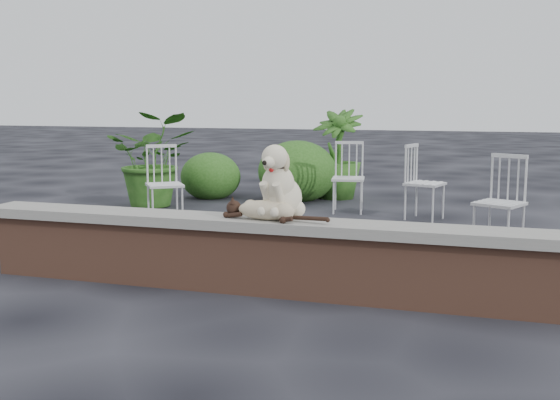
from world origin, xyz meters
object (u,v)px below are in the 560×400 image
(chair_a, at_px, (165,183))
(chair_d, at_px, (500,202))
(potted_plant_a, at_px, (154,159))
(dog, at_px, (282,180))
(chair_e, at_px, (425,182))
(cat, at_px, (267,209))
(chair_b, at_px, (348,177))
(potted_plant_b, at_px, (337,154))

(chair_a, bearing_deg, chair_d, -41.77)
(potted_plant_a, bearing_deg, dog, -49.94)
(dog, distance_m, chair_a, 3.42)
(chair_e, bearing_deg, cat, -176.36)
(chair_b, height_order, potted_plant_b, potted_plant_b)
(dog, bearing_deg, cat, -106.71)
(chair_b, bearing_deg, potted_plant_a, 177.29)
(chair_e, xyz_separation_m, chair_d, (0.88, -1.45, 0.00))
(dog, relative_size, potted_plant_a, 0.44)
(dog, xyz_separation_m, chair_d, (1.63, 2.14, -0.40))
(chair_a, distance_m, potted_plant_b, 3.06)
(dog, bearing_deg, chair_d, 64.15)
(chair_d, height_order, chair_a, same)
(potted_plant_a, bearing_deg, potted_plant_b, 34.11)
(chair_b, bearing_deg, dog, -94.66)
(chair_d, distance_m, chair_a, 3.94)
(cat, height_order, chair_e, chair_e)
(chair_e, bearing_deg, chair_a, 125.77)
(potted_plant_b, bearing_deg, chair_e, -46.08)
(chair_d, bearing_deg, chair_e, 145.90)
(chair_b, bearing_deg, potted_plant_b, 100.28)
(potted_plant_a, bearing_deg, chair_a, -56.37)
(cat, distance_m, chair_a, 3.47)
(potted_plant_a, bearing_deg, chair_d, -17.10)
(dog, relative_size, cat, 0.58)
(chair_a, bearing_deg, potted_plant_a, 87.19)
(chair_a, bearing_deg, chair_e, -16.84)
(chair_e, xyz_separation_m, chair_b, (-1.03, 0.26, 0.00))
(cat, bearing_deg, chair_b, 104.18)
(dog, height_order, chair_b, dog)
(cat, height_order, chair_d, chair_d)
(cat, relative_size, chair_a, 1.07)
(chair_a, relative_size, potted_plant_b, 0.69)
(dog, relative_size, chair_a, 0.62)
(chair_a, bearing_deg, cat, -86.64)
(chair_d, xyz_separation_m, potted_plant_a, (-4.63, 1.42, 0.20))
(cat, relative_size, chair_d, 1.07)
(cat, xyz_separation_m, chair_b, (-0.20, 4.01, -0.20))
(dog, bearing_deg, potted_plant_b, 109.29)
(potted_plant_b, bearing_deg, dog, -82.07)
(dog, relative_size, chair_d, 0.62)
(cat, height_order, potted_plant_b, potted_plant_b)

